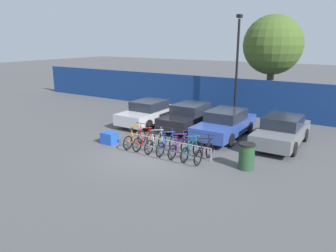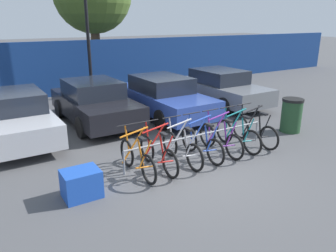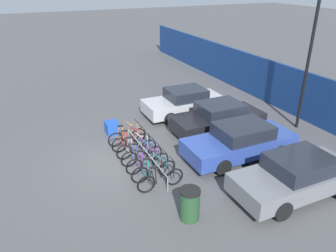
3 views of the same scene
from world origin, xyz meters
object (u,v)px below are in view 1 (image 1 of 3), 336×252
object	(u,v)px
bicycle_orange	(135,139)
bicycle_red	(144,141)
trash_bin	(247,156)
bicycle_teal	(191,150)
car_grey	(282,131)
bicycle_purple	(179,148)
lamp_post	(237,62)
car_black	(190,116)
bicycle_silver	(156,143)
car_blue	(225,124)
cargo_crate	(109,138)
bike_rack	(169,142)
bicycle_blue	(167,145)
tree_behind_hoarding	(273,45)
car_silver	(149,113)
bicycle_black	(204,153)

from	to	relation	value
bicycle_orange	bicycle_red	world-z (taller)	same
bicycle_orange	trash_bin	size ratio (longest dim) A/B	1.66
bicycle_red	bicycle_teal	world-z (taller)	same
bicycle_teal	car_grey	size ratio (longest dim) A/B	0.39
bicycle_purple	lamp_post	distance (m)	8.59
bicycle_red	car_black	xyz separation A→B (m)	(0.04, 4.24, 0.31)
car_grey	bicycle_teal	bearing A→B (deg)	-124.64
bicycle_silver	car_blue	bearing A→B (deg)	68.00
bicycle_orange	cargo_crate	distance (m)	1.38
bicycle_red	car_black	distance (m)	4.25
bike_rack	lamp_post	distance (m)	8.39
bicycle_blue	bike_rack	bearing A→B (deg)	80.85
bicycle_blue	trash_bin	distance (m)	3.55
car_black	car_blue	xyz separation A→B (m)	(2.34, -0.48, 0.00)
bike_rack	tree_behind_hoarding	xyz separation A→B (m)	(1.30, 10.62, 3.99)
car_silver	bike_rack	bearing A→B (deg)	-44.23
bicycle_orange	bicycle_purple	distance (m)	2.37
car_grey	bicycle_purple	bearing A→B (deg)	-130.11
bicycle_black	car_grey	bearing A→B (deg)	65.73
car_grey	car_silver	bearing A→B (deg)	-178.72
bicycle_blue	cargo_crate	distance (m)	3.13
bicycle_black	trash_bin	distance (m)	1.75
bicycle_orange	lamp_post	distance (m)	8.75
bicycle_red	trash_bin	bearing A→B (deg)	4.19
tree_behind_hoarding	lamp_post	bearing A→B (deg)	-115.27
trash_bin	bicycle_blue	bearing A→B (deg)	-177.17
lamp_post	tree_behind_hoarding	size ratio (longest dim) A/B	0.98
bicycle_orange	tree_behind_hoarding	bearing A→B (deg)	74.80
car_black	tree_behind_hoarding	xyz separation A→B (m)	(2.52, 6.54, 3.79)
bicycle_red	cargo_crate	bearing A→B (deg)	-169.17
bicycle_red	bicycle_black	xyz separation A→B (m)	(3.05, 0.00, 0.00)
bike_rack	car_blue	world-z (taller)	car_blue
bicycle_silver	bicycle_purple	xyz separation A→B (m)	(1.19, 0.00, 0.00)
car_grey	bicycle_silver	bearing A→B (deg)	-138.87
bicycle_silver	car_silver	xyz separation A→B (m)	(-3.11, 3.77, 0.31)
bicycle_teal	tree_behind_hoarding	bearing A→B (deg)	86.97
car_silver	bicycle_orange	bearing A→B (deg)	-62.86
bicycle_purple	car_blue	world-z (taller)	car_blue
bicycle_red	bicycle_purple	xyz separation A→B (m)	(1.84, 0.00, 0.00)
bicycle_purple	cargo_crate	distance (m)	3.73
bicycle_teal	car_black	distance (m)	4.88
bicycle_black	car_silver	world-z (taller)	car_silver
bicycle_silver	car_black	xyz separation A→B (m)	(-0.61, 4.24, 0.31)
car_blue	car_grey	world-z (taller)	same
bicycle_blue	car_black	distance (m)	4.42
bicycle_teal	trash_bin	distance (m)	2.36
bicycle_black	tree_behind_hoarding	size ratio (longest dim) A/B	0.27
bicycle_silver	bicycle_purple	bearing A→B (deg)	2.66
bicycle_red	lamp_post	xyz separation A→B (m)	(1.24, 7.97, 3.13)
bike_rack	car_silver	size ratio (longest dim) A/B	0.99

